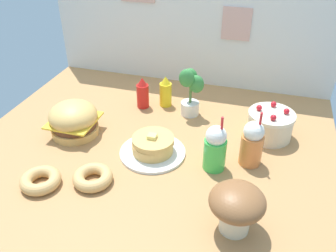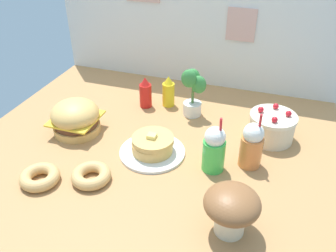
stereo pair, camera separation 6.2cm
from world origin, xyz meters
name	(u,v)px [view 1 (the left image)]	position (x,y,z in m)	size (l,w,h in m)	color
ground_plane	(147,156)	(0.00, 0.00, -0.01)	(2.02, 1.92, 0.02)	#B27F4C
back_wall	(190,23)	(0.00, 0.96, 0.44)	(2.02, 0.04, 0.88)	silver
burger	(74,119)	(-0.47, 0.08, 0.10)	(0.28, 0.28, 0.20)	#DBA859
pancake_stack	(153,147)	(0.03, 0.02, 0.04)	(0.36, 0.36, 0.13)	white
layer_cake	(270,125)	(0.62, 0.37, 0.08)	(0.26, 0.26, 0.19)	beige
ketchup_bottle	(143,93)	(-0.20, 0.49, 0.10)	(0.08, 0.08, 0.21)	red
mustard_bottle	(166,92)	(-0.06, 0.55, 0.10)	(0.08, 0.08, 0.21)	yellow
cream_soda_cup	(215,148)	(0.37, 0.00, 0.12)	(0.12, 0.12, 0.32)	green
orange_float_cup	(252,143)	(0.54, 0.09, 0.12)	(0.12, 0.12, 0.32)	orange
donut_pink_glaze	(41,180)	(-0.41, -0.37, 0.03)	(0.20, 0.20, 0.06)	tan
donut_chocolate	(93,177)	(-0.18, -0.28, 0.03)	(0.20, 0.20, 0.06)	tan
potted_plant	(191,90)	(0.12, 0.49, 0.17)	(0.15, 0.13, 0.32)	white
mushroom_stool	(237,205)	(0.52, -0.38, 0.14)	(0.23, 0.23, 0.22)	beige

